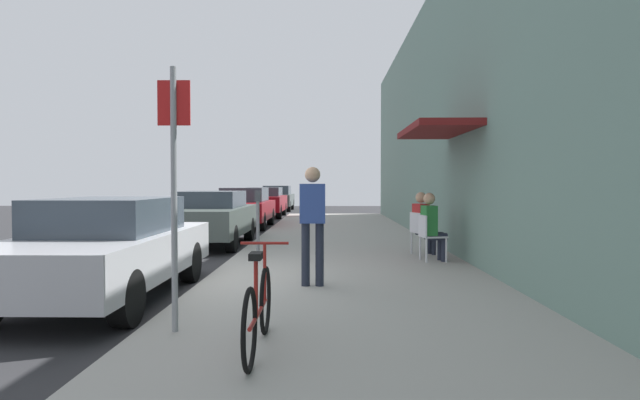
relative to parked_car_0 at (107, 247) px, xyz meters
The scene contains 16 objects.
ground_plane 1.69m from the parked_car_0, 44.21° to the left, with size 60.00×60.00×0.00m, color #2D2D30.
sidewalk_slab 4.59m from the parked_car_0, 42.50° to the left, with size 4.50×32.00×0.12m, color #9E9B93.
building_facade 6.98m from the parked_car_0, 28.11° to the left, with size 1.40×32.00×6.46m.
parked_car_0 is the anchor object (origin of this frame).
parked_car_1 6.39m from the parked_car_0, 90.00° to the left, with size 1.80×4.40×1.39m.
parked_car_2 11.97m from the parked_car_0, 90.00° to the left, with size 1.80×4.40×1.44m.
parked_car_3 18.19m from the parked_car_0, 90.00° to the left, with size 1.80×4.40×1.42m.
parked_car_4 24.28m from the parked_car_0, 90.00° to the left, with size 1.80×4.40×1.48m.
parking_meter 4.16m from the parked_car_0, 68.11° to the left, with size 0.12×0.10×1.32m.
street_sign 2.65m from the parked_car_0, 52.92° to the right, with size 0.32×0.06×2.60m.
bicycle_0 3.53m from the parked_car_0, 47.02° to the right, with size 0.46×1.71×0.90m.
cafe_chair_0 5.70m from the parked_car_0, 30.34° to the left, with size 0.50×0.50×0.87m.
seated_patron_0 5.75m from the parked_car_0, 30.11° to the left, with size 0.46×0.40×1.29m.
cafe_chair_1 6.21m from the parked_car_0, 37.66° to the left, with size 0.56×0.56×0.87m.
seated_patron_1 6.27m from the parked_car_0, 37.48° to the left, with size 0.51×0.46×1.29m.
pedestrian_standing 2.85m from the parked_car_0, ahead, with size 0.36×0.22×1.70m.
Camera 1 is at (1.91, -8.26, 1.58)m, focal length 29.96 mm.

